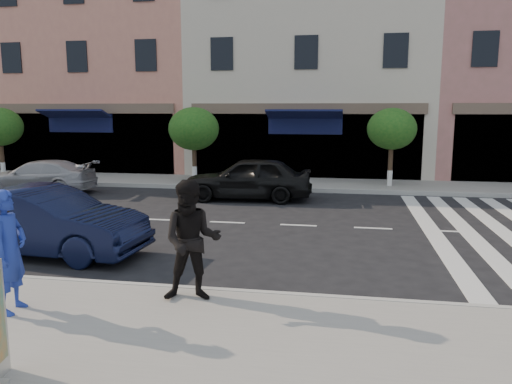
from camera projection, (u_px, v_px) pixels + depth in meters
name	position (u px, v px, depth m)	size (l,w,h in m)	color
ground	(280.00, 272.00, 9.78)	(120.00, 120.00, 0.00)	black
sidewalk_near	(242.00, 364.00, 6.13)	(60.00, 4.50, 0.15)	gray
sidewalk_far	(314.00, 185.00, 20.45)	(60.00, 3.00, 0.15)	gray
building_west_mid	(119.00, 36.00, 26.99)	(10.00, 9.00, 14.00)	tan
building_centre	(313.00, 62.00, 25.46)	(11.00, 9.00, 11.00)	beige
street_tree_wa	(0.00, 127.00, 22.26)	(2.00, 2.00, 3.05)	#473323
street_tree_wb	(194.00, 129.00, 20.74)	(2.10, 2.10, 3.06)	#473323
street_tree_c	(392.00, 129.00, 19.37)	(1.90, 1.90, 3.04)	#473323
photographer	(9.00, 251.00, 7.40)	(0.68, 0.45, 1.86)	#21369B
walker	(192.00, 241.00, 7.85)	(0.94, 0.73, 1.93)	black
car_near_mid	(44.00, 222.00, 10.83)	(1.57, 4.51, 1.49)	black
car_far_left	(39.00, 177.00, 18.78)	(1.73, 4.27, 1.24)	#99989D
car_far_mid	(248.00, 178.00, 17.39)	(1.78, 4.43, 1.51)	black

